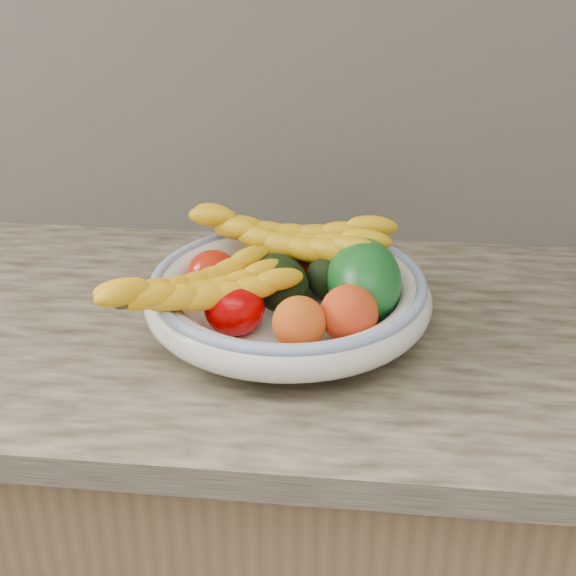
{
  "coord_description": "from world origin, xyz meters",
  "views": [
    {
      "loc": [
        0.1,
        0.7,
        1.45
      ],
      "look_at": [
        0.0,
        1.66,
        0.96
      ],
      "focal_mm": 50.0,
      "sensor_mm": 36.0,
      "label": 1
    }
  ],
  "objects_px": {
    "banana_bunch_back": "(287,243)",
    "green_mango": "(364,280)",
    "fruit_bowl": "(288,295)",
    "banana_bunch_front": "(197,294)"
  },
  "relations": [
    {
      "from": "green_mango",
      "to": "banana_bunch_front",
      "type": "distance_m",
      "value": 0.22
    },
    {
      "from": "green_mango",
      "to": "banana_bunch_front",
      "type": "xyz_separation_m",
      "value": [
        -0.21,
        -0.08,
        0.01
      ]
    },
    {
      "from": "fruit_bowl",
      "to": "banana_bunch_back",
      "type": "bearing_deg",
      "value": 97.21
    },
    {
      "from": "fruit_bowl",
      "to": "banana_bunch_back",
      "type": "xyz_separation_m",
      "value": [
        -0.01,
        0.09,
        0.04
      ]
    },
    {
      "from": "fruit_bowl",
      "to": "banana_bunch_front",
      "type": "xyz_separation_m",
      "value": [
        -0.11,
        -0.07,
        0.03
      ]
    },
    {
      "from": "banana_bunch_back",
      "to": "banana_bunch_front",
      "type": "relative_size",
      "value": 1.14
    },
    {
      "from": "banana_bunch_back",
      "to": "fruit_bowl",
      "type": "bearing_deg",
      "value": -68.65
    },
    {
      "from": "fruit_bowl",
      "to": "green_mango",
      "type": "bearing_deg",
      "value": 2.41
    },
    {
      "from": "banana_bunch_front",
      "to": "fruit_bowl",
      "type": "bearing_deg",
      "value": -4.23
    },
    {
      "from": "banana_bunch_back",
      "to": "green_mango",
      "type": "bearing_deg",
      "value": -21.91
    }
  ]
}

